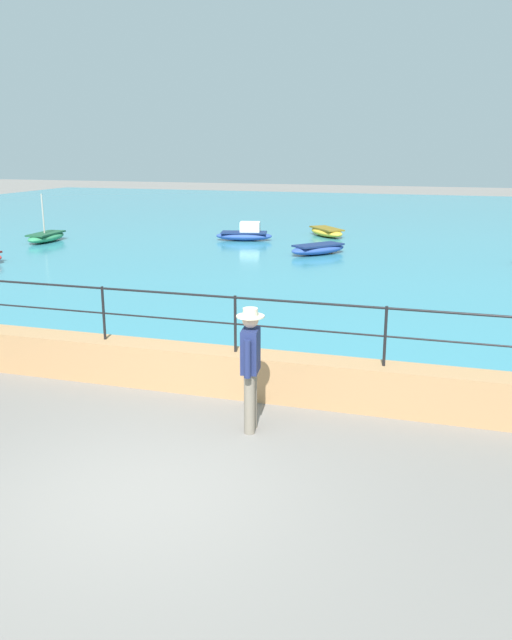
{
  "coord_description": "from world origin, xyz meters",
  "views": [
    {
      "loc": [
        3.17,
        -6.01,
        3.83
      ],
      "look_at": [
        0.18,
        3.7,
        1.1
      ],
      "focal_mm": 36.58,
      "sensor_mm": 36.0,
      "label": 1
    }
  ],
  "objects_px": {
    "boat_2": "(327,232)",
    "boat_4": "(46,237)",
    "person_walking": "(251,364)",
    "boat_5": "(245,234)",
    "boat_1": "(318,249)"
  },
  "relations": [
    {
      "from": "person_walking",
      "to": "boat_5",
      "type": "relative_size",
      "value": 0.72
    },
    {
      "from": "boat_5",
      "to": "boat_1",
      "type": "bearing_deg",
      "value": -35.55
    },
    {
      "from": "person_walking",
      "to": "boat_1",
      "type": "xyz_separation_m",
      "value": [
        -2.16,
        14.84,
        -0.72
      ]
    },
    {
      "from": "boat_4",
      "to": "boat_2",
      "type": "bearing_deg",
      "value": 25.13
    },
    {
      "from": "boat_1",
      "to": "boat_4",
      "type": "distance_m",
      "value": 11.18
    },
    {
      "from": "person_walking",
      "to": "boat_5",
      "type": "bearing_deg",
      "value": 108.25
    },
    {
      "from": "boat_2",
      "to": "person_walking",
      "type": "bearing_deg",
      "value": -81.9
    },
    {
      "from": "boat_5",
      "to": "boat_2",
      "type": "bearing_deg",
      "value": 37.41
    },
    {
      "from": "person_walking",
      "to": "boat_2",
      "type": "distance_m",
      "value": 19.86
    },
    {
      "from": "boat_4",
      "to": "boat_5",
      "type": "height_order",
      "value": "boat_4"
    },
    {
      "from": "person_walking",
      "to": "boat_1",
      "type": "relative_size",
      "value": 0.74
    },
    {
      "from": "boat_2",
      "to": "boat_4",
      "type": "height_order",
      "value": "boat_4"
    },
    {
      "from": "person_walking",
      "to": "boat_2",
      "type": "bearing_deg",
      "value": 98.1
    },
    {
      "from": "boat_2",
      "to": "boat_5",
      "type": "bearing_deg",
      "value": -142.59
    },
    {
      "from": "person_walking",
      "to": "boat_4",
      "type": "bearing_deg",
      "value": 132.22
    }
  ]
}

